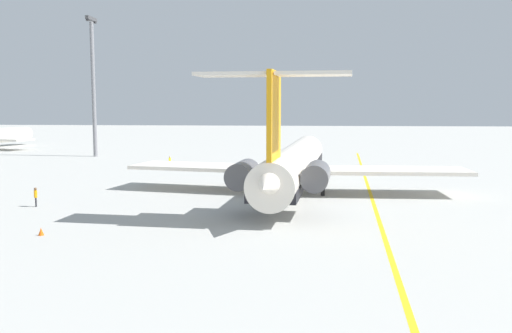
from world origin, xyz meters
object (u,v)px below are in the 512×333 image
at_px(ground_crew_near_tail, 170,160).
at_px(safety_cone_nose, 199,167).
at_px(light_mast, 93,81).
at_px(ground_crew_near_nose, 36,195).
at_px(safety_cone_wingtip, 41,232).
at_px(main_jetliner, 293,164).

height_order(ground_crew_near_tail, safety_cone_nose, ground_crew_near_tail).
distance_m(ground_crew_near_tail, safety_cone_nose, 5.20).
xyz_separation_m(safety_cone_nose, light_mast, (17.98, 22.00, 13.04)).
bearing_deg(ground_crew_near_nose, safety_cone_wingtip, 105.79).
bearing_deg(ground_crew_near_tail, ground_crew_near_nose, 108.65).
bearing_deg(ground_crew_near_tail, safety_cone_wingtip, 118.17).
bearing_deg(safety_cone_nose, ground_crew_near_nose, 162.84).
height_order(ground_crew_near_nose, light_mast, light_mast).
bearing_deg(light_mast, ground_crew_near_tail, -132.54).
height_order(ground_crew_near_nose, safety_cone_nose, ground_crew_near_nose).
relative_size(ground_crew_near_nose, safety_cone_nose, 3.18).
relative_size(ground_crew_near_nose, light_mast, 0.07).
xyz_separation_m(main_jetliner, ground_crew_near_nose, (-8.64, 22.94, -2.07)).
bearing_deg(light_mast, safety_cone_wingtip, -162.46).
xyz_separation_m(safety_cone_nose, safety_cone_wingtip, (-40.25, 3.59, 0.00)).
relative_size(safety_cone_wingtip, light_mast, 0.02).
distance_m(ground_crew_near_tail, light_mast, 26.49).
bearing_deg(safety_cone_nose, ground_crew_near_tail, 65.87).
xyz_separation_m(ground_crew_near_nose, light_mast, (47.75, 12.81, 12.20)).
xyz_separation_m(main_jetliner, ground_crew_near_tail, (23.23, 18.44, -2.12)).
xyz_separation_m(main_jetliner, light_mast, (39.11, 35.75, 10.13)).
xyz_separation_m(main_jetliner, safety_cone_wingtip, (-19.12, 17.34, -2.90)).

